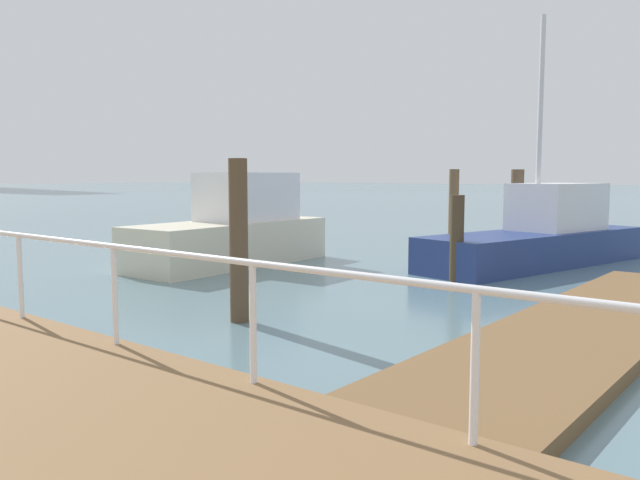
# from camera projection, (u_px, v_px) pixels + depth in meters

# --- Properties ---
(ground_plane) EXTENTS (300.00, 300.00, 0.00)m
(ground_plane) POSITION_uv_depth(u_px,v_px,m) (11.00, 270.00, 14.93)
(ground_plane) COLOR slate
(floating_dock) EXTENTS (10.88, 2.00, 0.18)m
(floating_dock) POSITION_uv_depth(u_px,v_px,m) (584.00, 330.00, 8.75)
(floating_dock) COLOR brown
(floating_dock) RESTS_ON ground_plane
(boardwalk_railing) EXTENTS (0.06, 22.66, 1.08)m
(boardwalk_railing) POSITION_uv_depth(u_px,v_px,m) (350.00, 299.00, 4.85)
(boardwalk_railing) COLOR white
(boardwalk_railing) RESTS_ON boardwalk
(dock_piling_0) EXTENTS (0.28, 0.28, 2.44)m
(dock_piling_0) POSITION_uv_depth(u_px,v_px,m) (239.00, 241.00, 9.54)
(dock_piling_0) COLOR brown
(dock_piling_0) RESTS_ON ground_plane
(dock_piling_1) EXTENTS (0.29, 0.29, 2.37)m
(dock_piling_1) POSITION_uv_depth(u_px,v_px,m) (453.00, 211.00, 18.44)
(dock_piling_1) COLOR brown
(dock_piling_1) RESTS_ON ground_plane
(dock_piling_2) EXTENTS (0.35, 0.35, 2.36)m
(dock_piling_2) POSITION_uv_depth(u_px,v_px,m) (517.00, 212.00, 17.90)
(dock_piling_2) COLOR brown
(dock_piling_2) RESTS_ON ground_plane
(dock_piling_3) EXTENTS (0.29, 0.29, 1.79)m
(dock_piling_3) POSITION_uv_depth(u_px,v_px,m) (457.00, 238.00, 13.26)
(dock_piling_3) COLOR #473826
(dock_piling_3) RESTS_ON ground_plane
(moored_boat_1) EXTENTS (7.18, 3.39, 5.96)m
(moored_boat_1) POSITION_uv_depth(u_px,v_px,m) (542.00, 236.00, 15.75)
(moored_boat_1) COLOR navy
(moored_boat_1) RESTS_ON ground_plane
(moored_boat_3) EXTENTS (5.50, 2.14, 2.26)m
(moored_boat_3) POSITION_uv_depth(u_px,v_px,m) (235.00, 230.00, 15.87)
(moored_boat_3) COLOR beige
(moored_boat_3) RESTS_ON ground_plane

